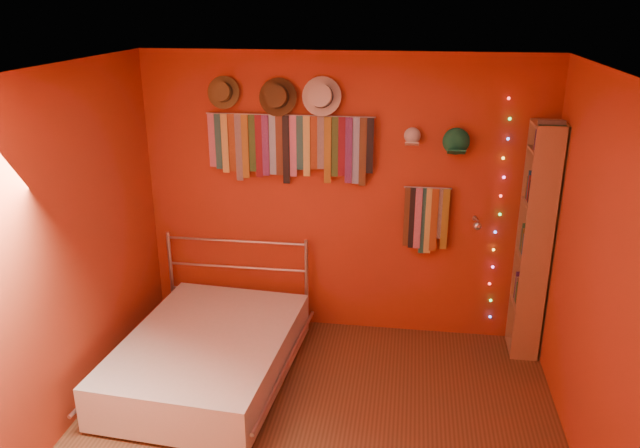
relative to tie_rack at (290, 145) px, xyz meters
The scene contains 15 objects.
back_wall 0.65m from the tie_rack, ahead, with size 3.50×0.02×2.50m, color maroon.
right_wall 2.81m from the tie_rack, 37.52° to the right, with size 0.02×3.50×2.50m, color maroon.
left_wall 2.18m from the tie_rack, 127.78° to the right, with size 0.02×3.50×2.50m, color maroon.
ceiling 1.91m from the tie_rack, 75.23° to the right, with size 3.50×3.50×0.02m, color white.
tie_rack is the anchor object (origin of this frame).
small_tie_rack 1.32m from the tie_rack, ahead, with size 0.40×0.03×0.60m.
fedora_olive 0.71m from the tie_rack, behind, with size 0.28×0.15×0.27m.
fedora_brown 0.42m from the tie_rack, 160.23° to the right, with size 0.32×0.17×0.32m.
fedora_white 0.51m from the tie_rack, ahead, with size 0.33×0.18×0.32m.
cap_white 1.03m from the tie_rack, ahead, with size 0.16×0.20×0.16m.
cap_green 1.38m from the tie_rack, ahead, with size 0.20×0.25×0.20m.
fairy_lights 1.86m from the tie_rack, ahead, with size 0.06×0.02×1.97m.
reading_lamp 1.70m from the tie_rack, ahead, with size 0.07×0.30×0.09m.
bookshelf 2.22m from the tie_rack, ahead, with size 0.25×0.34×2.00m.
bed 1.86m from the tie_rack, 117.91° to the right, with size 1.45×1.86×0.88m.
Camera 1 is at (0.57, -3.43, 2.89)m, focal length 35.00 mm.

